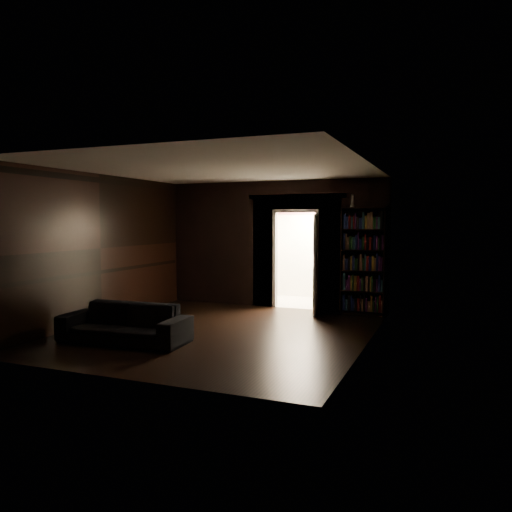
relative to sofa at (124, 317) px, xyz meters
The scene contains 9 objects.
ground 1.67m from the sofa, 47.07° to the left, with size 5.50×5.50×0.00m, color black.
room_walls 2.82m from the sofa, 64.17° to the left, with size 5.02×5.61×2.84m.
kitchen_alcove 5.37m from the sofa, 72.42° to the left, with size 2.20×1.80×2.60m.
sofa is the anchor object (origin of this frame).
bookshelf 4.94m from the sofa, 50.59° to the left, with size 0.90×0.32×2.20m, color black.
refrigerator 5.65m from the sofa, 67.74° to the left, with size 0.74×0.68×1.65m, color white.
door 4.16m from the sofa, 58.26° to the left, with size 0.85×0.05×2.05m, color silver.
figurine 5.14m from the sofa, 53.19° to the left, with size 0.09×0.09×0.27m, color silver.
bottles 5.67m from the sofa, 67.65° to the left, with size 0.59×0.07×0.24m, color black.
Camera 1 is at (3.73, -7.65, 1.91)m, focal length 35.00 mm.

